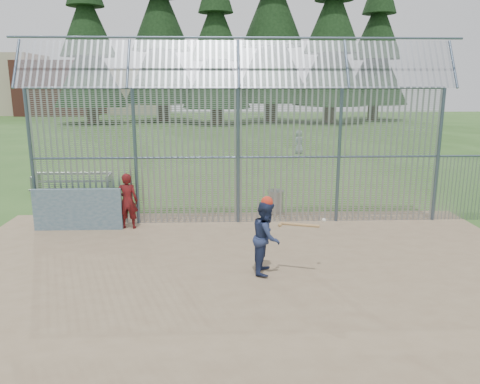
{
  "coord_description": "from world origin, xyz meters",
  "views": [
    {
      "loc": [
        -0.46,
        -10.13,
        4.12
      ],
      "look_at": [
        0.0,
        2.0,
        1.3
      ],
      "focal_mm": 35.0,
      "sensor_mm": 36.0,
      "label": 1
    }
  ],
  "objects_px": {
    "onlooker": "(127,201)",
    "bleacher": "(73,182)",
    "trash_can": "(275,202)",
    "batter": "(267,237)",
    "dugout_wall": "(78,209)"
  },
  "relations": [
    {
      "from": "dugout_wall",
      "to": "batter",
      "type": "bearing_deg",
      "value": -32.89
    },
    {
      "from": "trash_can",
      "to": "bleacher",
      "type": "height_order",
      "value": "trash_can"
    },
    {
      "from": "trash_can",
      "to": "batter",
      "type": "bearing_deg",
      "value": -98.76
    },
    {
      "from": "onlooker",
      "to": "bleacher",
      "type": "relative_size",
      "value": 0.54
    },
    {
      "from": "batter",
      "to": "trash_can",
      "type": "bearing_deg",
      "value": 2.89
    },
    {
      "from": "trash_can",
      "to": "bleacher",
      "type": "distance_m",
      "value": 8.15
    },
    {
      "from": "batter",
      "to": "trash_can",
      "type": "relative_size",
      "value": 1.98
    },
    {
      "from": "batter",
      "to": "bleacher",
      "type": "bearing_deg",
      "value": 51.32
    },
    {
      "from": "onlooker",
      "to": "bleacher",
      "type": "xyz_separation_m",
      "value": [
        -3.04,
        4.73,
        -0.42
      ]
    },
    {
      "from": "bleacher",
      "to": "batter",
      "type": "bearing_deg",
      "value": -50.33
    },
    {
      "from": "dugout_wall",
      "to": "batter",
      "type": "relative_size",
      "value": 1.54
    },
    {
      "from": "trash_can",
      "to": "bleacher",
      "type": "relative_size",
      "value": 0.27
    },
    {
      "from": "bleacher",
      "to": "onlooker",
      "type": "bearing_deg",
      "value": -57.23
    },
    {
      "from": "batter",
      "to": "bleacher",
      "type": "relative_size",
      "value": 0.54
    },
    {
      "from": "onlooker",
      "to": "trash_can",
      "type": "distance_m",
      "value": 4.73
    }
  ]
}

